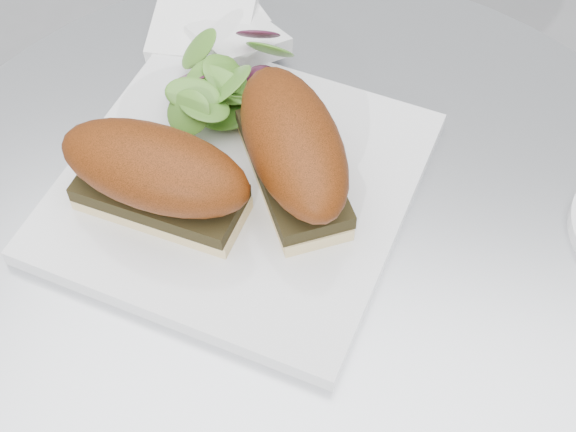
# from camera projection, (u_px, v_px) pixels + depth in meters

# --- Properties ---
(table) EXTENTS (0.70, 0.70, 0.73)m
(table) POSITION_uv_depth(u_px,v_px,m) (297.00, 373.00, 0.84)
(table) COLOR silver
(table) RESTS_ON ground
(plate) EXTENTS (0.32, 0.32, 0.02)m
(plate) POSITION_uv_depth(u_px,v_px,m) (239.00, 185.00, 0.67)
(plate) COLOR white
(plate) RESTS_ON table
(sandwich_left) EXTENTS (0.16, 0.09, 0.08)m
(sandwich_left) POSITION_uv_depth(u_px,v_px,m) (156.00, 175.00, 0.61)
(sandwich_left) COLOR #F9D59C
(sandwich_left) RESTS_ON plate
(sandwich_right) EXTENTS (0.14, 0.18, 0.08)m
(sandwich_right) POSITION_uv_depth(u_px,v_px,m) (293.00, 149.00, 0.63)
(sandwich_right) COLOR #F9D59C
(sandwich_right) RESTS_ON plate
(salad) EXTENTS (0.12, 0.12, 0.05)m
(salad) POSITION_uv_depth(u_px,v_px,m) (229.00, 83.00, 0.69)
(salad) COLOR olive
(salad) RESTS_ON plate
(napkin) EXTENTS (0.15, 0.15, 0.02)m
(napkin) POSITION_uv_depth(u_px,v_px,m) (221.00, 39.00, 0.78)
(napkin) COLOR white
(napkin) RESTS_ON table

